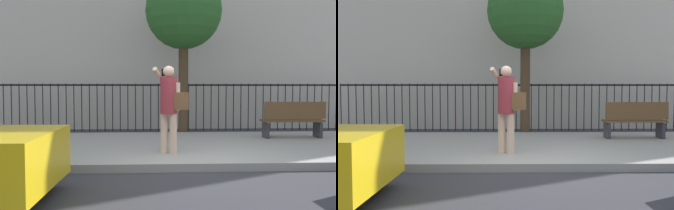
% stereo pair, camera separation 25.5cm
% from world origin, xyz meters
% --- Properties ---
extents(ground_plane, '(60.00, 60.00, 0.00)m').
position_xyz_m(ground_plane, '(0.00, 0.00, 0.00)').
color(ground_plane, '#333338').
extents(sidewalk, '(28.00, 4.40, 0.15)m').
position_xyz_m(sidewalk, '(0.00, 2.20, 0.07)').
color(sidewalk, '#9E9B93').
rests_on(sidewalk, ground).
extents(iron_fence, '(12.03, 0.04, 1.60)m').
position_xyz_m(iron_fence, '(0.00, 5.90, 1.02)').
color(iron_fence, black).
rests_on(iron_fence, ground).
extents(pedestrian_on_phone, '(0.73, 0.59, 1.76)m').
position_xyz_m(pedestrian_on_phone, '(-0.51, 1.02, 1.18)').
color(pedestrian_on_phone, beige).
rests_on(pedestrian_on_phone, sidewalk).
extents(street_bench, '(1.60, 0.45, 0.95)m').
position_xyz_m(street_bench, '(2.83, 3.03, 0.65)').
color(street_bench, brown).
rests_on(street_bench, sidewalk).
extents(street_tree_near, '(2.28, 2.28, 4.89)m').
position_xyz_m(street_tree_near, '(0.09, 4.59, 3.70)').
color(street_tree_near, '#4C3823').
rests_on(street_tree_near, ground).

